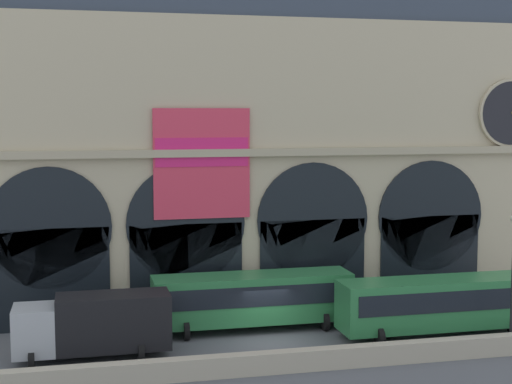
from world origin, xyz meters
The scene contains 6 objects.
ground_plane centered at (0.00, 0.00, 0.00)m, with size 200.00×200.00×0.00m, color #54565B.
quay_parapet_wall centered at (0.00, -4.55, 0.49)m, with size 90.00×0.70×0.99m, color #B2A891.
station_building centered at (0.02, 7.76, 10.69)m, with size 39.13×5.90×21.96m.
box_truck_midwest centered at (-9.04, -0.46, 1.70)m, with size 7.50×2.91×3.12m.
bus_center centered at (-0.45, 2.51, 1.78)m, with size 11.00×3.25×3.10m.
bus_mideast centered at (9.07, -0.84, 1.78)m, with size 11.00×3.25×3.10m.
Camera 1 is at (-9.61, -37.52, 11.94)m, focal length 53.34 mm.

